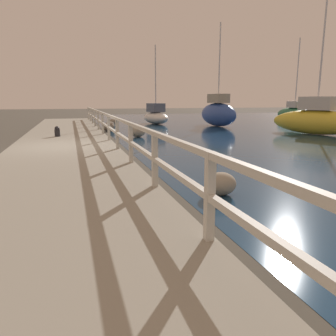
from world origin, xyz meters
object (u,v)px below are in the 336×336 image
(mooring_bollard, at_px, (57,131))
(sailboat_blue, at_px, (218,113))
(sailboat_green, at_px, (294,113))
(sailboat_white, at_px, (156,116))
(sailboat_yellow, at_px, (316,120))

(mooring_bollard, distance_m, sailboat_blue, 12.09)
(sailboat_blue, bearing_deg, sailboat_green, 14.17)
(sailboat_white, xyz_separation_m, sailboat_yellow, (6.24, -9.93, 0.16))
(sailboat_blue, bearing_deg, sailboat_white, 132.86)
(sailboat_white, bearing_deg, sailboat_green, -12.12)
(mooring_bollard, xyz_separation_m, sailboat_blue, (10.49, 6.00, 0.48))
(sailboat_green, xyz_separation_m, sailboat_blue, (-8.50, -2.91, 0.24))
(sailboat_yellow, bearing_deg, sailboat_blue, 88.39)
(mooring_bollard, xyz_separation_m, sailboat_white, (6.86, 9.31, 0.17))
(sailboat_yellow, height_order, sailboat_blue, sailboat_yellow)
(mooring_bollard, relative_size, sailboat_green, 0.07)
(sailboat_green, bearing_deg, sailboat_white, -176.23)
(mooring_bollard, relative_size, sailboat_yellow, 0.06)
(sailboat_white, height_order, sailboat_blue, sailboat_blue)
(sailboat_white, relative_size, sailboat_blue, 0.84)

